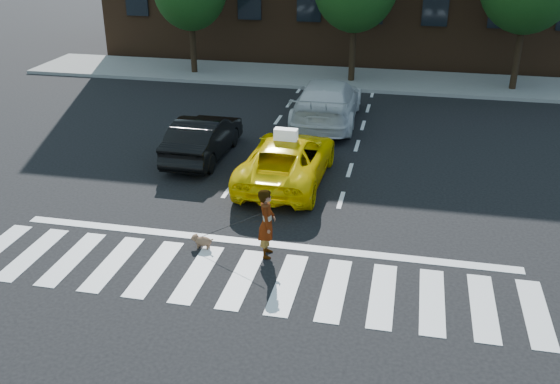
% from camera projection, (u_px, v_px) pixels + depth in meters
% --- Properties ---
extents(ground, '(120.00, 120.00, 0.00)m').
position_uv_depth(ground, '(242.00, 279.00, 13.41)').
color(ground, black).
rests_on(ground, ground).
extents(crosswalk, '(13.00, 2.40, 0.01)m').
position_uv_depth(crosswalk, '(242.00, 278.00, 13.40)').
color(crosswalk, silver).
rests_on(crosswalk, ground).
extents(stop_line, '(12.00, 0.30, 0.01)m').
position_uv_depth(stop_line, '(260.00, 243.00, 14.83)').
color(stop_line, silver).
rests_on(stop_line, ground).
extents(sidewalk_far, '(30.00, 4.00, 0.15)m').
position_uv_depth(sidewalk_far, '(341.00, 78.00, 28.95)').
color(sidewalk_far, slate).
rests_on(sidewalk_far, ground).
extents(taxi, '(2.34, 4.89, 1.34)m').
position_uv_depth(taxi, '(287.00, 160.00, 17.95)').
color(taxi, yellow).
rests_on(taxi, ground).
extents(black_sedan, '(1.48, 4.11, 1.35)m').
position_uv_depth(black_sedan, '(203.00, 137.00, 19.69)').
color(black_sedan, black).
rests_on(black_sedan, ground).
extents(white_suv, '(2.38, 5.60, 1.61)m').
position_uv_depth(white_suv, '(327.00, 101.00, 22.90)').
color(white_suv, silver).
rests_on(white_suv, ground).
extents(woman, '(0.48, 0.65, 1.65)m').
position_uv_depth(woman, '(267.00, 223.00, 13.98)').
color(woman, '#999999').
rests_on(woman, ground).
extents(dog, '(0.57, 0.26, 0.32)m').
position_uv_depth(dog, '(201.00, 241.00, 14.55)').
color(dog, olive).
rests_on(dog, ground).
extents(taxi_sign, '(0.66, 0.29, 0.32)m').
position_uv_depth(taxi_sign, '(286.00, 134.00, 17.42)').
color(taxi_sign, white).
rests_on(taxi_sign, taxi).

